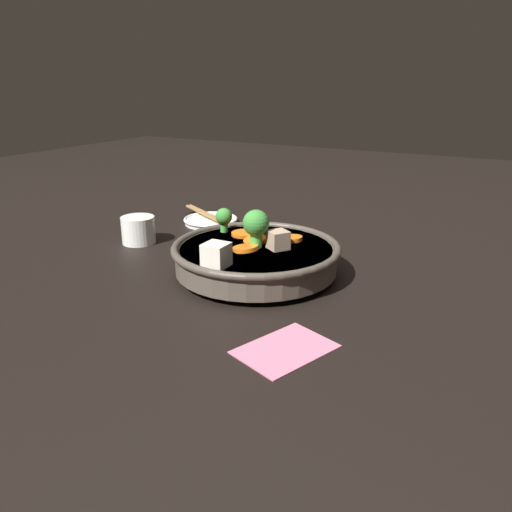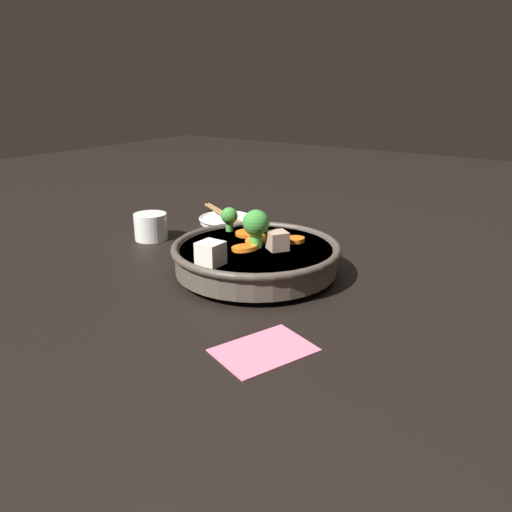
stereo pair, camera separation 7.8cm
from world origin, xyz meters
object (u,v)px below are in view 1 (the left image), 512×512
Objects in this scene: stirfry_bowl at (256,255)px; chopsticks_pair at (210,216)px; side_saucer at (211,221)px; tea_cup at (138,230)px.

chopsticks_pair is (0.21, 0.23, -0.02)m from stirfry_bowl.
tea_cup is (-0.18, 0.05, 0.02)m from side_saucer.
side_saucer is 0.59× the size of chopsticks_pair.
stirfry_bowl is 2.29× the size of side_saucer.
side_saucer is 0.18m from tea_cup.
tea_cup reaches higher than chopsticks_pair.
stirfry_bowl is at bearing -133.19° from side_saucer.
tea_cup is 0.32× the size of chopsticks_pair.
chopsticks_pair is (0.00, 0.00, 0.01)m from side_saucer.
stirfry_bowl is at bearing -133.19° from chopsticks_pair.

